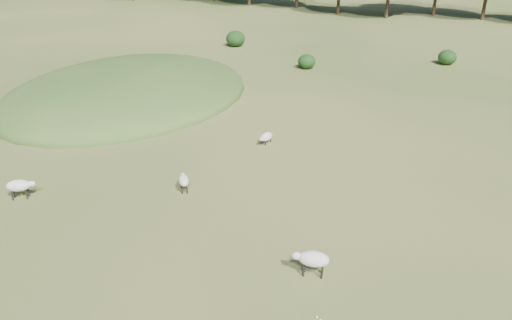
{
  "coord_description": "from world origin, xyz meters",
  "views": [
    {
      "loc": [
        11.14,
        -15.42,
        11.13
      ],
      "look_at": [
        2.0,
        4.0,
        1.0
      ],
      "focal_mm": 35.0,
      "sensor_mm": 36.0,
      "label": 1
    }
  ],
  "objects": [
    {
      "name": "shrubs",
      "position": [
        -4.46,
        28.67,
        0.71
      ],
      "size": [
        21.87,
        8.08,
        1.57
      ],
      "color": "black",
      "rests_on": "ground"
    },
    {
      "name": "mound",
      "position": [
        -12.0,
        12.0,
        0.0
      ],
      "size": [
        16.0,
        20.0,
        4.0
      ],
      "primitive_type": "ellipsoid",
      "color": "#33561E",
      "rests_on": "ground"
    },
    {
      "name": "ground",
      "position": [
        0.0,
        20.0,
        0.0
      ],
      "size": [
        160.0,
        160.0,
        0.0
      ],
      "primitive_type": "plane",
      "color": "#36531A",
      "rests_on": "ground"
    },
    {
      "name": "sheep_3",
      "position": [
        -6.72,
        -2.21,
        0.64
      ],
      "size": [
        1.25,
        1.05,
        0.91
      ],
      "rotation": [
        0.0,
        0.0,
        0.61
      ],
      "color": "beige",
      "rests_on": "ground"
    },
    {
      "name": "sheep_4",
      "position": [
        6.9,
        -1.8,
        0.67
      ],
      "size": [
        1.38,
        0.82,
        0.96
      ],
      "rotation": [
        0.0,
        0.0,
        3.38
      ],
      "color": "beige",
      "rests_on": "ground"
    },
    {
      "name": "sheep_1",
      "position": [
        -0.5,
        1.5,
        0.54
      ],
      "size": [
        0.92,
        1.04,
        0.77
      ],
      "rotation": [
        0.0,
        0.0,
        2.23
      ],
      "color": "beige",
      "rests_on": "ground"
    },
    {
      "name": "sheep_0",
      "position": [
        0.68,
        8.12,
        0.41
      ],
      "size": [
        0.62,
        1.15,
        0.64
      ],
      "rotation": [
        0.0,
        0.0,
        4.56
      ],
      "color": "beige",
      "rests_on": "ground"
    }
  ]
}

